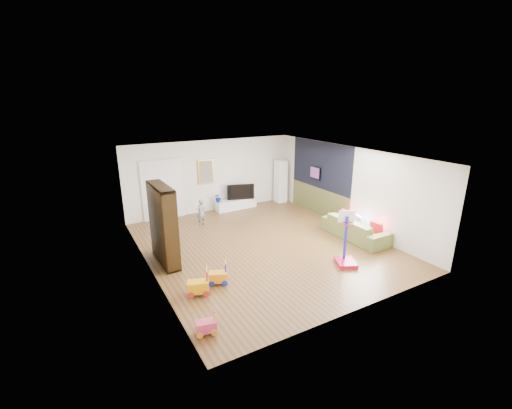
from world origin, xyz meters
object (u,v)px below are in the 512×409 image
sofa (355,228)px  basketball_hoop (348,239)px  media_console (236,204)px  bookshelf (163,225)px

sofa → basketball_hoop: 1.95m
sofa → basketball_hoop: size_ratio=1.53×
media_console → sofa: (1.93, -4.42, 0.13)m
media_console → bookshelf: size_ratio=0.78×
media_console → bookshelf: bearing=-141.3°
media_console → basketball_hoop: size_ratio=1.15×
bookshelf → basketball_hoop: (4.05, -2.48, -0.34)m
bookshelf → basketball_hoop: size_ratio=1.47×
sofa → bookshelf: bearing=77.3°
media_console → basketball_hoop: (0.43, -5.60, 0.52)m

